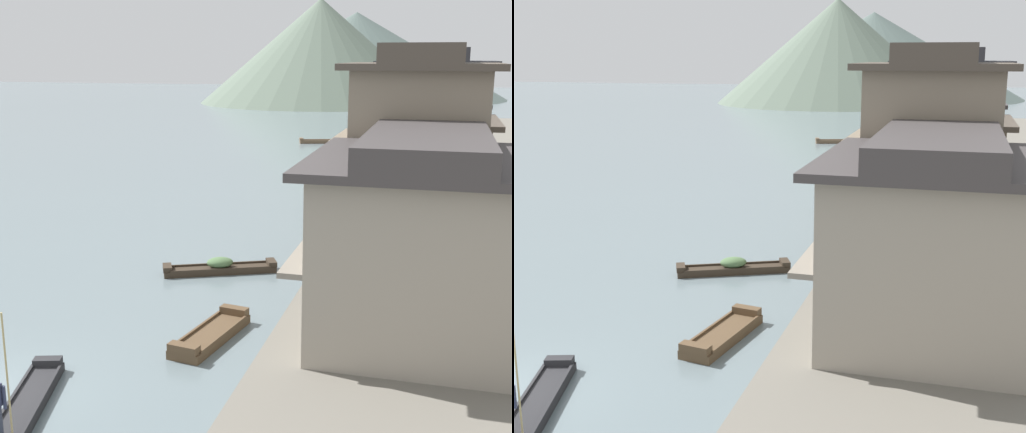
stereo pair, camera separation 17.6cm
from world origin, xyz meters
TOP-DOWN VIEW (x-y plane):
  - riverbank_right at (15.59, 30.00)m, footprint 18.00×110.00m
  - boat_foreground_poled at (1.49, -0.62)m, footprint 2.49×5.52m
  - boat_moored_nearest at (5.14, 24.50)m, footprint 1.63×3.85m
  - boat_moored_second at (2.56, 11.99)m, footprint 4.67×2.81m
  - boat_moored_third at (5.08, 50.66)m, footprint 1.37×4.80m
  - boat_moored_far at (4.87, 29.48)m, footprint 1.16×3.95m
  - boat_midriver_drifting at (5.26, 35.58)m, footprint 1.98×5.25m
  - boat_midriver_upstream at (-0.56, 56.74)m, footprint 5.78×2.69m
  - boat_upstream_distant at (4.49, 5.29)m, footprint 1.65×3.87m
  - house_waterfront_nearest at (10.90, 6.30)m, footprint 7.01×8.01m
  - house_waterfront_second at (10.40, 12.79)m, footprint 6.03×5.52m
  - house_waterfront_tall at (10.64, 19.02)m, footprint 6.49×6.47m
  - house_waterfront_narrow at (10.71, 25.47)m, footprint 6.63×5.70m
  - house_waterfront_far at (10.76, 32.74)m, footprint 6.74×7.72m
  - house_waterfront_end at (10.12, 40.12)m, footprint 5.46×7.72m
  - hill_far_west at (-8.36, 137.87)m, footprint 63.97×63.97m
  - hill_far_centre at (-13.00, 120.04)m, footprint 46.90×46.90m

SIDE VIEW (x-z plane):
  - boat_midriver_drifting at x=5.26m, z-range -0.07..0.35m
  - boat_foreground_poled at x=1.49m, z-range -0.08..0.37m
  - boat_midriver_upstream at x=-0.56m, z-range -0.10..0.45m
  - boat_upstream_distant at x=4.49m, z-range -0.09..0.45m
  - boat_moored_third at x=5.08m, z-range -0.10..0.49m
  - boat_moored_second at x=2.56m, z-range -0.11..0.56m
  - boat_moored_nearest at x=5.14m, z-range -0.09..0.56m
  - boat_moored_far at x=4.87m, z-range -0.10..0.67m
  - riverbank_right at x=15.59m, z-range 0.00..0.64m
  - house_waterfront_nearest at x=10.90m, z-range 0.57..6.71m
  - house_waterfront_far at x=10.76m, z-range 0.57..6.71m
  - house_waterfront_end at x=10.12m, z-range 0.57..6.71m
  - house_waterfront_tall at x=10.64m, z-range 0.58..6.72m
  - house_waterfront_narrow at x=10.71m, z-range 0.59..9.33m
  - house_waterfront_second at x=10.40m, z-range 0.59..9.33m
  - hill_far_west at x=-8.36m, z-range 0.00..18.18m
  - hill_far_centre at x=-13.00m, z-range 0.00..19.81m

